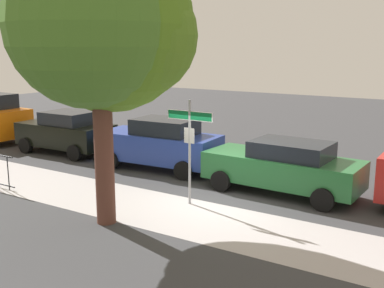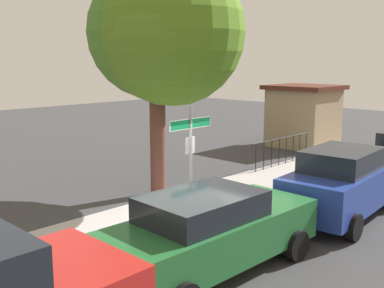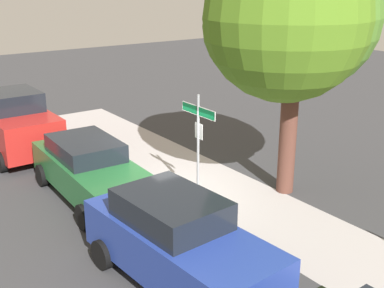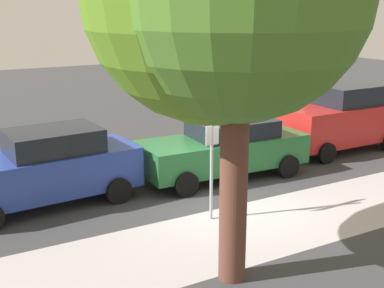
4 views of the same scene
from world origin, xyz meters
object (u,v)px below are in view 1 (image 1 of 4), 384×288
at_px(shade_tree, 106,28).
at_px(car_green, 283,166).
at_px(car_blue, 160,144).
at_px(car_black, 66,132).
at_px(street_sign, 190,134).

height_order(shade_tree, car_green, shade_tree).
xyz_separation_m(car_green, car_blue, (4.80, -0.35, 0.09)).
bearing_deg(car_blue, car_green, 172.00).
relative_size(shade_tree, car_blue, 1.53).
relative_size(car_green, car_black, 1.15).
relative_size(shade_tree, car_black, 1.69).
bearing_deg(shade_tree, car_blue, -67.43).
distance_m(shade_tree, car_blue, 6.39).
bearing_deg(car_blue, car_black, -4.47).
relative_size(street_sign, car_green, 0.62).
xyz_separation_m(street_sign, car_black, (7.77, -2.71, -1.10)).
bearing_deg(shade_tree, car_black, -35.17).
xyz_separation_m(car_green, car_black, (9.61, -0.40, 0.05)).
relative_size(car_blue, car_black, 1.10).
xyz_separation_m(street_sign, car_green, (-1.84, -2.31, -1.15)).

